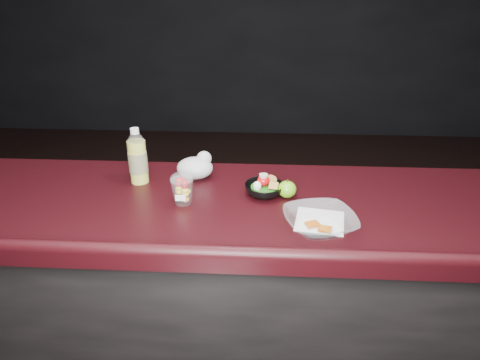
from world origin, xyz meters
The scene contains 8 objects.
counter centered at (0.00, 0.30, 0.51)m, with size 4.06×0.71×1.02m.
lemonade_bottle centered at (-0.39, 0.45, 1.12)m, with size 0.08×0.08×0.23m.
fruit_cup centered at (-0.19, 0.28, 1.08)m, with size 0.09×0.09×0.12m.
green_apple centered at (0.20, 0.35, 1.05)m, with size 0.07×0.07×0.07m.
plastic_bag centered at (-0.17, 0.50, 1.07)m, with size 0.15×0.12×0.11m.
snack_bowl centered at (0.11, 0.36, 1.05)m, with size 0.19×0.19×0.08m.
takeout_bowl centered at (0.29, 0.13, 1.05)m, with size 0.28×0.28×0.06m.
paper_napkin centered at (0.30, 0.18, 1.02)m, with size 0.16×0.16×0.00m, color white.
Camera 1 is at (0.10, -1.09, 1.77)m, focal length 32.00 mm.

